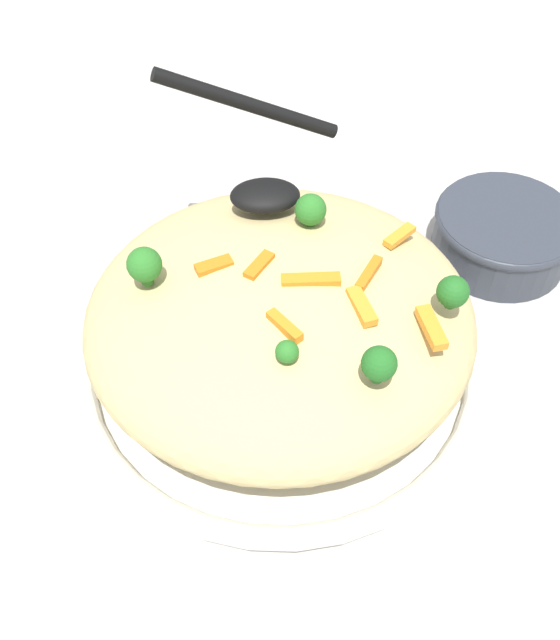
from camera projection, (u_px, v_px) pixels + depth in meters
ground_plane at (280, 375)px, 0.62m from camera, size 2.40×2.40×0.00m
serving_bowl at (280, 360)px, 0.60m from camera, size 0.34×0.34×0.04m
pasta_mound at (280, 317)px, 0.56m from camera, size 0.30×0.29×0.09m
carrot_piece_0 at (368, 272)px, 0.53m from camera, size 0.02×0.03×0.01m
carrot_piece_1 at (259, 266)px, 0.53m from camera, size 0.02×0.03×0.01m
carrot_piece_2 at (362, 306)px, 0.51m from camera, size 0.02×0.04×0.01m
carrot_piece_3 at (279, 326)px, 0.49m from camera, size 0.02×0.03×0.01m
carrot_piece_4 at (311, 280)px, 0.52m from camera, size 0.04×0.01×0.01m
carrot_piece_5 at (214, 265)px, 0.53m from camera, size 0.03×0.02×0.01m
carrot_piece_6 at (431, 327)px, 0.50m from camera, size 0.02×0.04×0.01m
carrot_piece_7 at (400, 236)px, 0.56m from camera, size 0.03×0.03×0.01m
broccoli_floret_0 at (144, 265)px, 0.52m from camera, size 0.03×0.03×0.03m
broccoli_floret_1 at (379, 364)px, 0.46m from camera, size 0.02×0.02×0.03m
broccoli_floret_2 at (280, 352)px, 0.47m from camera, size 0.02×0.02×0.02m
broccoli_floret_3 at (311, 210)px, 0.56m from camera, size 0.02×0.02×0.03m
broccoli_floret_4 at (453, 292)px, 0.50m from camera, size 0.02×0.02×0.03m
serving_spoon at (259, 161)px, 0.58m from camera, size 0.15×0.11×0.09m
companion_bowl at (503, 233)px, 0.69m from camera, size 0.14×0.14×0.05m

